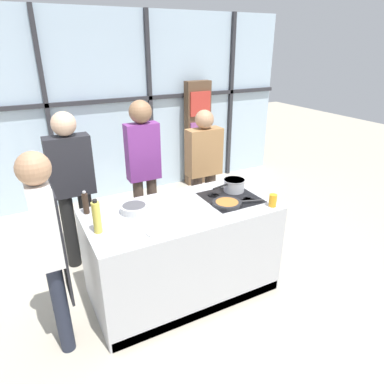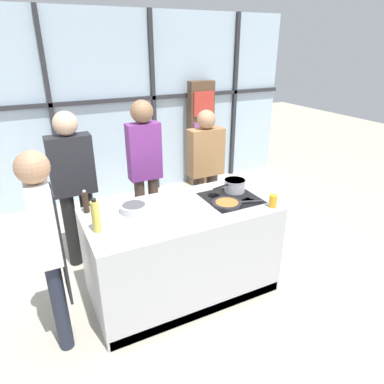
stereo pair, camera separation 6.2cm
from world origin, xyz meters
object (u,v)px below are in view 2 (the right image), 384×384
spectator_center_left (145,165)px  white_plate (158,231)px  chef (48,240)px  pepper_grinder (86,202)px  spectator_far_left (74,182)px  juice_glass_near (273,201)px  saucepan (234,185)px  oil_bottle (96,216)px  spectator_center_right (205,166)px  mixing_bowl (134,208)px  frying_pan (228,203)px

spectator_center_left → white_plate: bearing=74.8°
chef → pepper_grinder: chef is taller
spectator_far_left → juice_glass_near: size_ratio=14.69×
saucepan → oil_bottle: 1.46m
spectator_center_right → mixing_bowl: 1.45m
white_plate → oil_bottle: size_ratio=0.76×
spectator_center_left → white_plate: 1.32m
pepper_grinder → white_plate: bearing=-54.0°
spectator_far_left → frying_pan: (1.22, -1.10, -0.04)m
saucepan → spectator_center_right: bearing=81.4°
chef → frying_pan: bearing=90.3°
frying_pan → mixing_bowl: mixing_bowl is taller
spectator_center_right → oil_bottle: 1.89m
spectator_center_right → frying_pan: (-0.37, -1.10, 0.03)m
mixing_bowl → chef: bearing=-159.2°
chef → pepper_grinder: size_ratio=7.61×
spectator_center_right → juice_glass_near: bearing=89.5°
spectator_center_right → juice_glass_near: (-0.01, -1.32, 0.07)m
white_plate → frying_pan: bearing=11.9°
spectator_far_left → saucepan: 1.69m
mixing_bowl → spectator_center_right: bearing=34.4°
spectator_far_left → pepper_grinder: spectator_far_left is taller
spectator_far_left → oil_bottle: spectator_far_left is taller
frying_pan → saucepan: saucepan is taller
spectator_center_left → white_plate: (-0.34, -1.27, -0.13)m
spectator_far_left → mixing_bowl: (0.39, -0.82, -0.03)m
pepper_grinder → juice_glass_near: pepper_grinder is taller
spectator_far_left → spectator_center_right: 1.59m
spectator_center_left → juice_glass_near: 1.54m
spectator_center_left → mixing_bowl: spectator_center_left is taller
spectator_far_left → pepper_grinder: 0.65m
saucepan → white_plate: 1.09m
spectator_center_right → frying_pan: bearing=71.6°
saucepan → spectator_center_left: bearing=128.0°
spectator_far_left → spectator_center_right: (1.59, 0.00, -0.08)m
saucepan → oil_bottle: size_ratio=1.39×
white_plate → pepper_grinder: bearing=126.0°
white_plate → oil_bottle: oil_bottle is taller
chef → mixing_bowl: bearing=110.8°
frying_pan → oil_bottle: (-1.21, 0.07, 0.12)m
spectator_far_left → juice_glass_near: spectator_far_left is taller
frying_pan → mixing_bowl: bearing=161.2°
saucepan → mixing_bowl: size_ratio=1.57×
saucepan → juice_glass_near: saucepan is taller
juice_glass_near → spectator_far_left: bearing=140.1°
spectator_center_right → saucepan: (-0.13, -0.85, 0.08)m
mixing_bowl → pepper_grinder: bearing=156.0°
spectator_center_right → white_plate: bearing=48.0°
spectator_far_left → white_plate: 1.34m
spectator_center_left → spectator_center_right: size_ratio=1.11×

